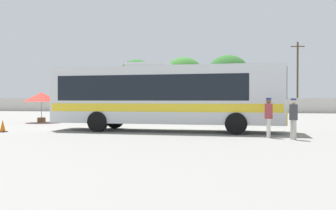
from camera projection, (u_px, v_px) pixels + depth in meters
name	position (u px, v px, depth m)	size (l,w,h in m)	color
ground_plane	(200.00, 120.00, 29.82)	(300.00, 300.00, 0.00)	gray
perimeter_wall	(218.00, 105.00, 48.15)	(80.00, 0.30, 1.89)	beige
coach_bus_silver_yellow	(163.00, 95.00, 19.27)	(12.00, 2.79, 3.59)	silver
attendant_by_bus_door	(269.00, 115.00, 15.90)	(0.36, 0.36, 1.72)	silver
passenger_waiting_on_apron	(293.00, 116.00, 15.07)	(0.47, 0.47, 1.70)	#B7B2A8
vendor_umbrella_near_gate_red	(41.00, 97.00, 26.61)	(2.48, 2.48, 2.20)	gray
parked_car_leftmost_silver	(146.00, 107.00, 46.22)	(4.16, 2.28, 1.54)	#B7BABF
parked_car_second_black	(188.00, 107.00, 44.32)	(4.66, 2.11, 1.48)	black
utility_pole_near	(298.00, 76.00, 48.85)	(1.80, 0.34, 9.37)	#4C3823
utility_pole_far	(128.00, 85.00, 52.87)	(1.80, 0.24, 7.16)	#4C3823
roadside_tree_left	(137.00, 75.00, 57.57)	(5.74, 5.74, 7.99)	brown
roadside_tree_midleft	(184.00, 74.00, 54.74)	(5.79, 5.79, 8.03)	brown
roadside_tree_midright	(228.00, 73.00, 49.84)	(5.61, 5.61, 7.74)	brown
traffic_cone_on_apron	(3.00, 126.00, 18.64)	(0.36, 0.36, 0.64)	black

